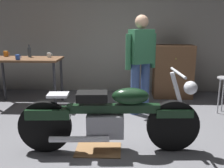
# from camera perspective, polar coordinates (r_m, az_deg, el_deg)

# --- Properties ---
(ground_plane) EXTENTS (12.00, 12.00, 0.00)m
(ground_plane) POSITION_cam_1_polar(r_m,az_deg,el_deg) (3.37, -0.55, -13.66)
(ground_plane) COLOR slate
(back_wall) EXTENTS (8.00, 0.12, 3.10)m
(back_wall) POSITION_cam_1_polar(r_m,az_deg,el_deg) (5.79, 0.91, 13.63)
(back_wall) COLOR gray
(back_wall) RESTS_ON ground_plane
(workbench) EXTENTS (1.30, 0.64, 0.90)m
(workbench) POSITION_cam_1_polar(r_m,az_deg,el_deg) (5.06, -18.66, 4.28)
(workbench) COLOR brown
(workbench) RESTS_ON ground_plane
(motorcycle) EXTENTS (2.19, 0.60, 1.00)m
(motorcycle) POSITION_cam_1_polar(r_m,az_deg,el_deg) (3.07, -0.30, -7.28)
(motorcycle) COLOR black
(motorcycle) RESTS_ON ground_plane
(person_standing) EXTENTS (0.52, 0.37, 1.67)m
(person_standing) POSITION_cam_1_polar(r_m,az_deg,el_deg) (4.30, 6.46, 5.24)
(person_standing) COLOR #3B548C
(person_standing) RESTS_ON ground_plane
(wooden_dresser) EXTENTS (0.80, 0.47, 1.10)m
(wooden_dresser) POSITION_cam_1_polar(r_m,az_deg,el_deg) (5.49, 13.49, 2.76)
(wooden_dresser) COLOR brown
(wooden_dresser) RESTS_ON ground_plane
(drip_tray) EXTENTS (0.56, 0.40, 0.01)m
(drip_tray) POSITION_cam_1_polar(r_m,az_deg,el_deg) (3.26, -3.09, -14.51)
(drip_tray) COLOR olive
(drip_tray) RESTS_ON ground_plane
(mug_white_ceramic) EXTENTS (0.11, 0.08, 0.09)m
(mug_white_ceramic) POSITION_cam_1_polar(r_m,az_deg,el_deg) (5.03, -13.92, 6.32)
(mug_white_ceramic) COLOR white
(mug_white_ceramic) RESTS_ON workbench
(mug_blue_enamel) EXTENTS (0.11, 0.08, 0.09)m
(mug_blue_enamel) POSITION_cam_1_polar(r_m,az_deg,el_deg) (4.86, -20.39, 5.65)
(mug_blue_enamel) COLOR #2D51AD
(mug_blue_enamel) RESTS_ON workbench
(mug_orange_travel) EXTENTS (0.12, 0.09, 0.11)m
(mug_orange_travel) POSITION_cam_1_polar(r_m,az_deg,el_deg) (5.41, -22.69, 6.28)
(mug_orange_travel) COLOR orange
(mug_orange_travel) RESTS_ON workbench
(bottle) EXTENTS (0.06, 0.06, 0.24)m
(bottle) POSITION_cam_1_polar(r_m,az_deg,el_deg) (5.15, -18.02, 6.82)
(bottle) COLOR #3F4C59
(bottle) RESTS_ON workbench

